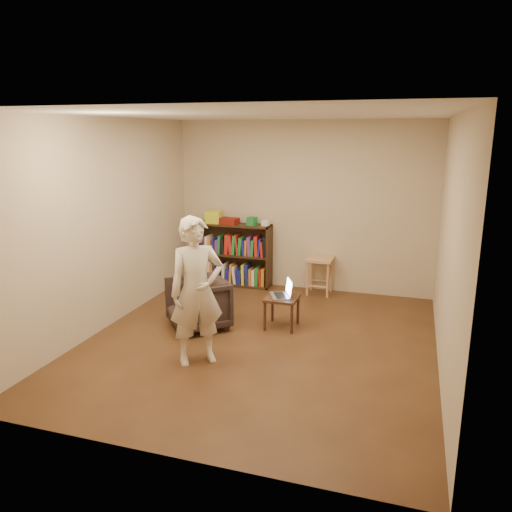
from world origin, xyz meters
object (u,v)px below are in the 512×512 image
(person, at_px, (197,291))
(bookshelf, at_px, (235,258))
(laptop, at_px, (284,292))
(side_table, at_px, (282,302))
(stool, at_px, (320,265))
(armchair, at_px, (198,304))

(person, bearing_deg, bookshelf, 62.95)
(bookshelf, distance_m, laptop, 1.95)
(bookshelf, bearing_deg, person, -78.02)
(laptop, bearing_deg, bookshelf, -167.13)
(laptop, distance_m, person, 1.43)
(side_table, height_order, person, person)
(stool, relative_size, side_table, 1.39)
(armchair, relative_size, laptop, 1.83)
(stool, xyz_separation_m, side_table, (-0.20, -1.49, -0.12))
(side_table, height_order, laptop, laptop)
(armchair, height_order, side_table, armchair)
(bookshelf, xyz_separation_m, laptop, (1.21, -1.53, 0.02))
(bookshelf, relative_size, armchair, 1.72)
(bookshelf, xyz_separation_m, person, (0.59, -2.77, 0.36))
(stool, xyz_separation_m, armchair, (-1.21, -1.82, -0.14))
(armchair, bearing_deg, laptop, 66.45)
(side_table, bearing_deg, bookshelf, 127.61)
(person, bearing_deg, armchair, 75.07)
(bookshelf, relative_size, person, 0.75)
(armchair, distance_m, person, 1.08)
(bookshelf, bearing_deg, side_table, -52.39)
(armchair, xyz_separation_m, person, (0.40, -0.89, 0.48))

